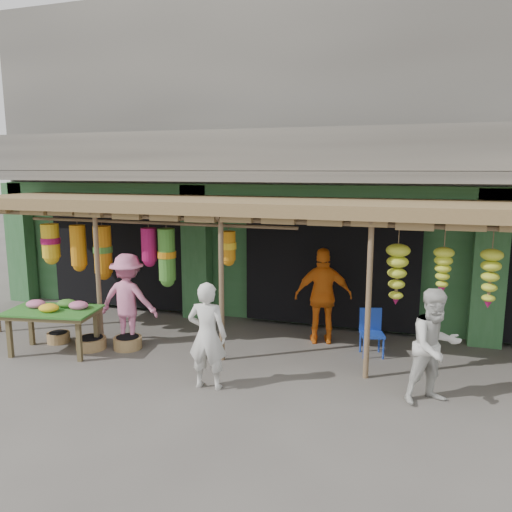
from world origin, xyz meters
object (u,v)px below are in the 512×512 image
(person_vendor, at_px, (323,296))
(flower_table, at_px, (54,312))
(person_shopper, at_px, (128,300))
(person_front, at_px, (207,336))
(blue_chair, at_px, (371,329))
(person_right, at_px, (435,346))

(person_vendor, bearing_deg, flower_table, 8.93)
(person_vendor, xyz_separation_m, person_shopper, (-3.53, -1.23, -0.05))
(person_front, bearing_deg, flower_table, -13.84)
(blue_chair, xyz_separation_m, person_vendor, (-0.95, 0.34, 0.46))
(blue_chair, bearing_deg, person_shopper, 174.60)
(flower_table, xyz_separation_m, person_vendor, (4.58, 2.03, 0.16))
(person_vendor, bearing_deg, person_right, 119.60)
(flower_table, height_order, person_right, person_right)
(person_front, xyz_separation_m, person_right, (3.29, 0.56, 0.01))
(person_right, bearing_deg, blue_chair, 87.71)
(flower_table, distance_m, blue_chair, 5.79)
(person_vendor, bearing_deg, person_shopper, 4.23)
(blue_chair, relative_size, person_right, 0.50)
(person_right, bearing_deg, person_vendor, 100.77)
(person_front, bearing_deg, person_shopper, -35.63)
(person_front, xyz_separation_m, person_shopper, (-2.21, 1.33, 0.05))
(blue_chair, bearing_deg, flower_table, -179.65)
(blue_chair, xyz_separation_m, person_right, (1.02, -1.66, 0.37))
(blue_chair, bearing_deg, person_front, -152.27)
(person_front, distance_m, person_vendor, 2.88)
(blue_chair, distance_m, person_front, 3.19)
(flower_table, bearing_deg, blue_chair, 7.27)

